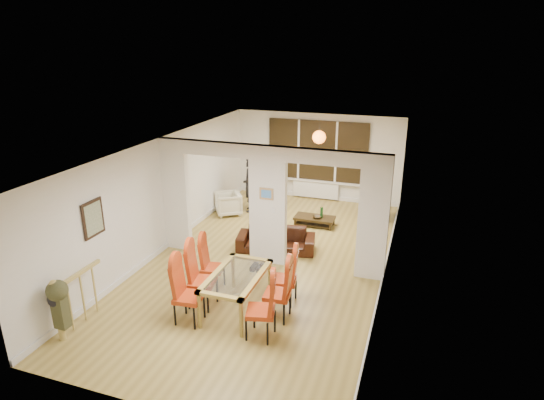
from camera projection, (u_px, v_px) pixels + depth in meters
The scene contains 24 objects.
floor at pixel (268, 261), 10.02m from camera, with size 5.00×9.00×0.01m, color #A28941.
room_walls at pixel (268, 206), 9.59m from camera, with size 5.00×9.00×2.60m, color silver, non-canonical shape.
divider_wall at pixel (268, 206), 9.59m from camera, with size 5.00×0.18×2.60m, color white.
bay_window_blinds at pixel (317, 151), 13.49m from camera, with size 3.00×0.08×1.80m, color black.
radiator at pixel (316, 190), 13.85m from camera, with size 1.40×0.08×0.50m, color white.
pendant_light at pixel (319, 137), 12.16m from camera, with size 0.36×0.36×0.36m, color orange.
stair_newel at pixel (80, 294), 7.67m from camera, with size 0.40×1.20×1.10m, color tan, non-canonical shape.
wall_poster at pixel (93, 219), 8.10m from camera, with size 0.04×0.52×0.67m, color gray.
pillar_photo at pixel (266, 194), 9.40m from camera, with size 0.30×0.03×0.25m, color #4C8CD8.
dining_table at pixel (237, 292), 8.10m from camera, with size 0.86×1.52×0.71m, color olive, non-canonical shape.
dining_chair_la at pixel (189, 293), 7.70m from camera, with size 0.45×0.45×1.12m, color #A63211, non-canonical shape.
dining_chair_lb at pixel (202, 278), 8.16m from camera, with size 0.46×0.46×1.15m, color #A63211, non-canonical shape.
dining_chair_lc at pixel (212, 265), 8.77m from camera, with size 0.41×0.41×1.02m, color #A63211, non-canonical shape.
dining_chair_ra at pixel (261, 307), 7.30m from camera, with size 0.45×0.45×1.12m, color #A63211, non-canonical shape.
dining_chair_rb at pixel (277, 290), 7.81m from camera, with size 0.44×0.44×1.09m, color #A63211, non-canonical shape.
dining_chair_rc at pixel (285, 276), 8.30m from camera, with size 0.42×0.42×1.06m, color #A63211, non-canonical shape.
sofa at pixel (276, 240), 10.47m from camera, with size 1.78×0.70×0.52m, color black.
armchair at pixel (228, 204), 12.63m from camera, with size 0.68×0.66×0.62m, color beige.
person at pixel (250, 185), 12.73m from camera, with size 0.37×0.57×1.55m, color black.
television at pixel (378, 209), 12.32m from camera, with size 0.13×1.01×0.58m, color black.
coffee_table at pixel (314, 221), 11.92m from camera, with size 1.04×0.52×0.24m, color black, non-canonical shape.
bottle at pixel (322, 212), 11.80m from camera, with size 0.07×0.07×0.30m, color #143F19.
bowl at pixel (317, 217), 11.79m from camera, with size 0.23×0.23×0.06m, color black.
shoes at pixel (257, 268), 9.61m from camera, with size 0.25×0.27×0.10m, color black, non-canonical shape.
Camera 1 is at (2.99, -8.49, 4.61)m, focal length 30.00 mm.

